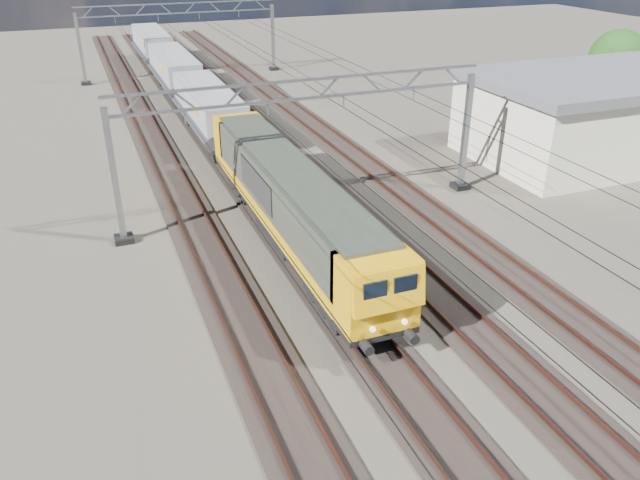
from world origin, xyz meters
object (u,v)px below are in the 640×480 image
object	(u,v)px
catenary_gantry_mid	(307,142)
catenary_gantry_far	(181,37)
locomotive	(290,199)
hopper_wagon_mid	(175,70)
hopper_wagon_third	(152,45)
hopper_wagon_lead	(209,109)
tree_far	(622,60)
industrial_shed	(610,113)

from	to	relation	value
catenary_gantry_mid	catenary_gantry_far	xyz separation A→B (m)	(0.00, 36.00, 0.00)
catenary_gantry_mid	locomotive	bearing A→B (deg)	-122.83
catenary_gantry_mid	hopper_wagon_mid	size ratio (longest dim) A/B	1.53
hopper_wagon_third	hopper_wagon_lead	bearing A→B (deg)	-90.00
hopper_wagon_third	tree_far	distance (m)	46.38
hopper_wagon_lead	hopper_wagon_mid	world-z (taller)	same
catenary_gantry_far	hopper_wagon_mid	bearing A→B (deg)	-105.52
catenary_gantry_mid	hopper_wagon_mid	xyz separation A→B (m)	(-2.00, 28.80, -1.67)
catenary_gantry_far	hopper_wagon_third	world-z (taller)	catenary_gantry_far
hopper_wagon_lead	hopper_wagon_mid	bearing A→B (deg)	90.00
locomotive	tree_far	distance (m)	34.84
tree_far	hopper_wagon_mid	bearing A→B (deg)	149.54
hopper_wagon_third	industrial_shed	size ratio (longest dim) A/B	0.70
hopper_wagon_lead	hopper_wagon_third	world-z (taller)	same
catenary_gantry_mid	tree_far	size ratio (longest dim) A/B	3.02
hopper_wagon_lead	tree_far	xyz separation A→B (m)	(32.32, -4.81, 1.95)
hopper_wagon_lead	industrial_shed	distance (m)	27.11
catenary_gantry_mid	industrial_shed	world-z (taller)	catenary_gantry_mid
hopper_wagon_third	catenary_gantry_far	bearing A→B (deg)	-74.04
locomotive	tree_far	size ratio (longest dim) A/B	3.21
catenary_gantry_far	tree_far	size ratio (longest dim) A/B	3.02
catenary_gantry_mid	hopper_wagon_mid	world-z (taller)	catenary_gantry_mid
locomotive	catenary_gantry_far	bearing A→B (deg)	87.07
catenary_gantry_far	hopper_wagon_lead	size ratio (longest dim) A/B	1.53
catenary_gantry_mid	locomotive	world-z (taller)	catenary_gantry_mid
industrial_shed	tree_far	world-z (taller)	tree_far
catenary_gantry_far	hopper_wagon_mid	size ratio (longest dim) A/B	1.53
hopper_wagon_mid	hopper_wagon_third	bearing A→B (deg)	90.00
industrial_shed	locomotive	bearing A→B (deg)	-168.00
tree_far	locomotive	bearing A→B (deg)	-158.26
industrial_shed	tree_far	size ratio (longest dim) A/B	2.83
catenary_gantry_mid	hopper_wagon_third	size ratio (longest dim) A/B	1.53
catenary_gantry_mid	industrial_shed	xyz separation A→B (m)	(22.00, 2.00, -1.18)
catenary_gantry_far	hopper_wagon_third	distance (m)	7.47
catenary_gantry_mid	tree_far	world-z (taller)	catenary_gantry_mid
catenary_gantry_mid	hopper_wagon_third	world-z (taller)	catenary_gantry_mid
catenary_gantry_mid	hopper_wagon_third	xyz separation A→B (m)	(-2.00, 43.00, -1.67)
industrial_shed	tree_far	xyz separation A→B (m)	(8.32, 7.79, 1.46)
catenary_gantry_far	hopper_wagon_lead	world-z (taller)	catenary_gantry_far
hopper_wagon_third	industrial_shed	world-z (taller)	industrial_shed
catenary_gantry_far	locomotive	world-z (taller)	catenary_gantry_far
locomotive	tree_far	world-z (taller)	tree_far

